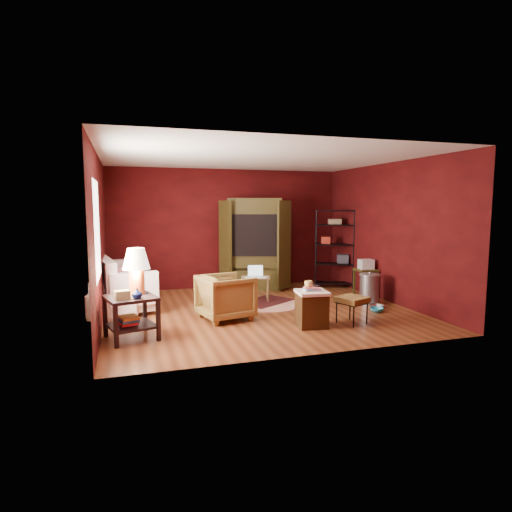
# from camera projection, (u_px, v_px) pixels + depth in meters

# --- Properties ---
(room) EXTENTS (5.54, 5.04, 2.84)m
(room) POSITION_uv_depth(u_px,v_px,m) (257.00, 235.00, 7.80)
(room) COLOR brown
(room) RESTS_ON ground
(sofa) EXTENTS (0.96, 2.23, 0.84)m
(sofa) POSITION_uv_depth(u_px,v_px,m) (121.00, 285.00, 8.26)
(sofa) COLOR white
(sofa) RESTS_ON ground
(armchair) EXTENTS (0.93, 0.97, 0.85)m
(armchair) POSITION_uv_depth(u_px,v_px,m) (226.00, 295.00, 7.33)
(armchair) COLOR black
(armchair) RESTS_ON ground
(pet_bowl_steel) EXTENTS (0.26, 0.13, 0.25)m
(pet_bowl_steel) POSITION_uv_depth(u_px,v_px,m) (377.00, 302.00, 8.13)
(pet_bowl_steel) COLOR #ADB0B4
(pet_bowl_steel) RESTS_ON ground
(pet_bowl_turquoise) EXTENTS (0.26, 0.17, 0.25)m
(pet_bowl_turquoise) POSITION_uv_depth(u_px,v_px,m) (377.00, 305.00, 7.85)
(pet_bowl_turquoise) COLOR teal
(pet_bowl_turquoise) RESTS_ON ground
(vase) EXTENTS (0.16, 0.16, 0.14)m
(vase) POSITION_uv_depth(u_px,v_px,m) (137.00, 294.00, 6.03)
(vase) COLOR #0C133C
(vase) RESTS_ON side_table
(mug) EXTENTS (0.15, 0.12, 0.13)m
(mug) POSITION_uv_depth(u_px,v_px,m) (309.00, 283.00, 6.83)
(mug) COLOR #F1D276
(mug) RESTS_ON hamper
(side_table) EXTENTS (0.82, 0.82, 1.32)m
(side_table) POSITION_uv_depth(u_px,v_px,m) (134.00, 284.00, 6.27)
(side_table) COLOR black
(side_table) RESTS_ON ground
(sofa_cushions) EXTENTS (1.19, 2.24, 0.89)m
(sofa_cushions) POSITION_uv_depth(u_px,v_px,m) (121.00, 284.00, 8.23)
(sofa_cushions) COLOR white
(sofa_cushions) RESTS_ON sofa
(hamper) EXTENTS (0.53, 0.53, 0.67)m
(hamper) POSITION_uv_depth(u_px,v_px,m) (312.00, 308.00, 6.88)
(hamper) COLOR #482810
(hamper) RESTS_ON ground
(footstool) EXTENTS (0.57, 0.57, 0.45)m
(footstool) POSITION_uv_depth(u_px,v_px,m) (352.00, 300.00, 7.05)
(footstool) COLOR black
(footstool) RESTS_ON ground
(rug_round) EXTENTS (1.47, 1.47, 0.01)m
(rug_round) POSITION_uv_depth(u_px,v_px,m) (266.00, 304.00, 8.47)
(rug_round) COLOR beige
(rug_round) RESTS_ON ground
(rug_oriental) EXTENTS (1.31, 1.19, 0.01)m
(rug_oriental) POSITION_uv_depth(u_px,v_px,m) (265.00, 301.00, 8.67)
(rug_oriental) COLOR #481314
(rug_oriental) RESTS_ON ground
(laptop_desk) EXTENTS (0.67, 0.57, 0.71)m
(laptop_desk) POSITION_uv_depth(u_px,v_px,m) (256.00, 279.00, 8.76)
(laptop_desk) COLOR brown
(laptop_desk) RESTS_ON ground
(tv_armoire) EXTENTS (1.58, 1.19, 2.11)m
(tv_armoire) POSITION_uv_depth(u_px,v_px,m) (255.00, 242.00, 9.95)
(tv_armoire) COLOR #3A2F10
(tv_armoire) RESTS_ON ground
(wire_shelving) EXTENTS (0.98, 0.71, 1.85)m
(wire_shelving) POSITION_uv_depth(u_px,v_px,m) (335.00, 245.00, 10.17)
(wire_shelving) COLOR black
(wire_shelving) RESTS_ON ground
(small_stand) EXTENTS (0.44, 0.44, 0.82)m
(small_stand) POSITION_uv_depth(u_px,v_px,m) (366.00, 269.00, 9.05)
(small_stand) COLOR #3A2F10
(small_stand) RESTS_ON ground
(trash_can) EXTENTS (0.51, 0.51, 0.65)m
(trash_can) POSITION_uv_depth(u_px,v_px,m) (369.00, 289.00, 8.45)
(trash_can) COLOR #94949B
(trash_can) RESTS_ON ground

